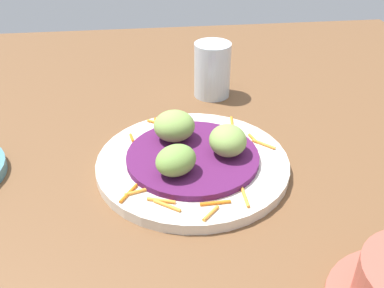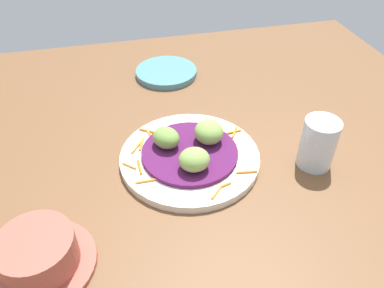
{
  "view_description": "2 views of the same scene",
  "coord_description": "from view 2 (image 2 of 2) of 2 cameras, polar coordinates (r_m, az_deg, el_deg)",
  "views": [
    {
      "loc": [
        -7.27,
        -52.0,
        36.08
      ],
      "look_at": [
        -1.54,
        -4.77,
        5.69
      ],
      "focal_mm": 41.08,
      "sensor_mm": 36.0,
      "label": 1
    },
    {
      "loc": [
        48.78,
        -16.59,
        48.73
      ],
      "look_at": [
        -1.39,
        -4.52,
        5.83
      ],
      "focal_mm": 35.64,
      "sensor_mm": 36.0,
      "label": 2
    }
  ],
  "objects": [
    {
      "name": "guac_scoop_center",
      "position": [
        0.68,
        -3.91,
        0.96
      ],
      "size": [
        6.81,
        6.59,
        3.62
      ],
      "primitive_type": "ellipsoid",
      "rotation": [
        0.0,
        0.0,
        0.6
      ],
      "color": "#759E47",
      "rests_on": "cabbage_bed"
    },
    {
      "name": "water_glass",
      "position": [
        0.69,
        18.35,
        0.09
      ],
      "size": [
        6.18,
        6.18,
        9.28
      ],
      "primitive_type": "cylinder",
      "color": "silver",
      "rests_on": "table_surface"
    },
    {
      "name": "side_plate_small",
      "position": [
        0.95,
        -3.87,
        10.66
      ],
      "size": [
        14.83,
        14.83,
        1.46
      ],
      "primitive_type": "cylinder",
      "color": "teal",
      "rests_on": "table_surface"
    },
    {
      "name": "cabbage_bed",
      "position": [
        0.68,
        -0.34,
        -1.3
      ],
      "size": [
        17.34,
        17.34,
        0.82
      ],
      "primitive_type": "cylinder",
      "color": "#51194C",
      "rests_on": "main_plate"
    },
    {
      "name": "terracotta_bowl",
      "position": [
        0.57,
        -21.98,
        -15.14
      ],
      "size": [
        14.84,
        14.84,
        5.7
      ],
      "color": "#A85142",
      "rests_on": "table_surface"
    },
    {
      "name": "main_plate",
      "position": [
        0.69,
        -0.34,
        -2.0
      ],
      "size": [
        25.23,
        25.23,
        1.41
      ],
      "primitive_type": "cylinder",
      "color": "silver",
      "rests_on": "table_surface"
    },
    {
      "name": "table_surface",
      "position": [
        0.7,
        3.86,
        -3.18
      ],
      "size": [
        110.0,
        110.0,
        2.0
      ],
      "primitive_type": "cube",
      "color": "brown",
      "rests_on": "ground"
    },
    {
      "name": "guac_scoop_right",
      "position": [
        0.64,
        0.34,
        -2.35
      ],
      "size": [
        5.21,
        5.61,
        3.85
      ],
      "primitive_type": "ellipsoid",
      "rotation": [
        0.0,
        0.0,
        6.21
      ],
      "color": "#84A851",
      "rests_on": "cabbage_bed"
    },
    {
      "name": "guac_scoop_left",
      "position": [
        0.69,
        2.53,
        1.82
      ],
      "size": [
        5.77,
        5.47,
        4.1
      ],
      "primitive_type": "ellipsoid",
      "rotation": [
        0.0,
        0.0,
        1.53
      ],
      "color": "#84A851",
      "rests_on": "cabbage_bed"
    },
    {
      "name": "carrot_garnish",
      "position": [
        0.69,
        -1.86,
        -1.45
      ],
      "size": [
        20.98,
        23.31,
        0.4
      ],
      "color": "orange",
      "rests_on": "main_plate"
    }
  ]
}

